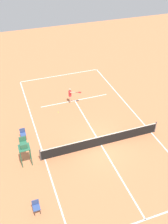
# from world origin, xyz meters

# --- Properties ---
(ground_plane) EXTENTS (60.00, 60.00, 0.00)m
(ground_plane) POSITION_xyz_m (0.00, 0.00, 0.00)
(ground_plane) COLOR #D37A4C
(court_lines) EXTENTS (9.27, 24.96, 0.01)m
(court_lines) POSITION_xyz_m (0.00, 0.00, 0.00)
(court_lines) COLOR white
(court_lines) RESTS_ON ground
(tennis_net) EXTENTS (9.87, 0.10, 1.07)m
(tennis_net) POSITION_xyz_m (0.00, 0.00, 0.50)
(tennis_net) COLOR #4C4C51
(tennis_net) RESTS_ON ground
(player_serving) EXTENTS (1.17, 0.88, 1.61)m
(player_serving) POSITION_xyz_m (0.48, -6.64, 0.95)
(player_serving) COLOR #D8A884
(player_serving) RESTS_ON ground
(tennis_ball) EXTENTS (0.07, 0.07, 0.07)m
(tennis_ball) POSITION_xyz_m (2.08, -5.45, 0.03)
(tennis_ball) COLOR #CCE033
(tennis_ball) RESTS_ON ground
(umpire_chair) EXTENTS (0.80, 0.80, 2.41)m
(umpire_chair) POSITION_xyz_m (5.92, -0.10, 1.61)
(umpire_chair) COLOR #2D6B4C
(umpire_chair) RESTS_ON ground
(courtside_chair_near) EXTENTS (0.44, 0.46, 0.95)m
(courtside_chair_near) POSITION_xyz_m (6.01, 4.11, 0.53)
(courtside_chair_near) COLOR #262626
(courtside_chair_near) RESTS_ON ground
(courtside_chair_mid) EXTENTS (0.44, 0.46, 0.95)m
(courtside_chair_mid) POSITION_xyz_m (5.71, -2.91, 0.53)
(courtside_chair_mid) COLOR #262626
(courtside_chair_mid) RESTS_ON ground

